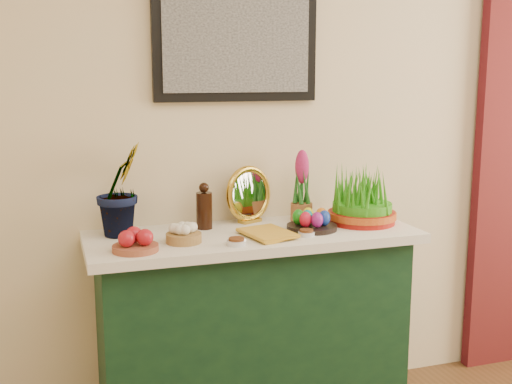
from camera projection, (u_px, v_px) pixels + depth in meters
sideboard at (252, 334)px, 2.81m from camera, size 1.30×0.45×0.85m
tablecloth at (252, 236)px, 2.73m from camera, size 1.40×0.55×0.04m
hyacinth_green at (120, 174)px, 2.63m from camera, size 0.34×0.33×0.51m
apple_bowl at (135, 242)px, 2.42m from camera, size 0.23×0.23×0.09m
garlic_basket at (184, 235)px, 2.55m from camera, size 0.17×0.17×0.08m
vinegar_cruet at (204, 208)px, 2.76m from camera, size 0.07×0.07×0.20m
mirror at (249, 195)px, 2.89m from camera, size 0.26×0.16×0.26m
book at (249, 236)px, 2.60m from camera, size 0.20×0.26×0.03m
spice_dish_left at (236, 242)px, 2.51m from camera, size 0.08×0.08×0.03m
spice_dish_right at (306, 233)px, 2.65m from camera, size 0.07×0.07×0.03m
egg_plate at (312, 222)px, 2.75m from camera, size 0.27×0.27×0.09m
hyacinth_pink at (302, 189)px, 2.90m from camera, size 0.10×0.10×0.33m
wheatgrass_sabzeh at (362, 199)px, 2.86m from camera, size 0.31×0.31×0.25m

